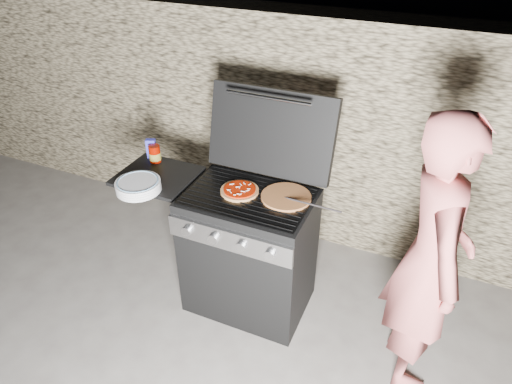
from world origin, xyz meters
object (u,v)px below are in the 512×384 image
at_px(gas_grill, 216,242).
at_px(sauce_jar, 155,154).
at_px(person, 430,260).
at_px(pizza_topped, 240,190).

xyz_separation_m(gas_grill, sauce_jar, (-0.53, 0.15, 0.51)).
distance_m(gas_grill, person, 1.40).
height_order(pizza_topped, person, person).
distance_m(pizza_topped, person, 1.17).
height_order(gas_grill, pizza_topped, pizza_topped).
bearing_deg(gas_grill, sauce_jar, 164.61).
bearing_deg(pizza_topped, gas_grill, -175.45).
relative_size(sauce_jar, person, 0.07).
relative_size(gas_grill, person, 0.79).
distance_m(pizza_topped, sauce_jar, 0.72).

